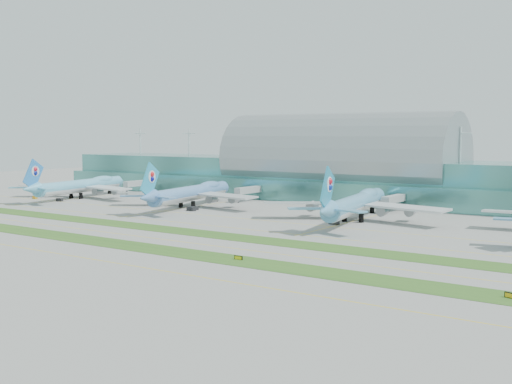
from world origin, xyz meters
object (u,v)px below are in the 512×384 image
Objects in this scene: airliner_b at (192,192)px; taxiway_sign_far_east at (511,296)px; taxiway_sign_east at (238,258)px; airliner_a at (81,185)px; airliner_c at (356,202)px; terminal at (339,171)px.

airliner_b reaches higher than taxiway_sign_far_east.
airliner_b is 30.73× the size of taxiway_sign_east.
airliner_a is 153.97m from airliner_c.
airliner_a is at bearing 170.00° from airliner_c.
taxiway_sign_far_east reaches higher than taxiway_sign_east.
airliner_c is at bearing 93.60° from taxiway_sign_east.
airliner_b is at bearing 168.42° from taxiway_sign_far_east.
airliner_b is 0.96× the size of airliner_c.
airliner_a is 27.84× the size of taxiway_sign_far_east.
terminal is at bearing 21.00° from airliner_a.
airliner_a is 183.54m from taxiway_sign_east.
terminal is at bearing 111.24° from airliner_c.
airliner_c is 87.65m from taxiway_sign_east.
airliner_a reaches higher than taxiway_sign_far_east.
airliner_c is 29.22× the size of taxiway_sign_far_east.
airliner_c is at bearing 148.46° from taxiway_sign_far_east.
airliner_c is at bearing -10.68° from airliner_a.
terminal is at bearing 106.24° from taxiway_sign_east.
airliner_b is at bearing 134.02° from taxiway_sign_east.
taxiway_sign_east is at bearing -55.79° from airliner_b.
airliner_b is at bearing 169.81° from airliner_c.
taxiway_sign_east is 68.07m from taxiway_sign_far_east.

